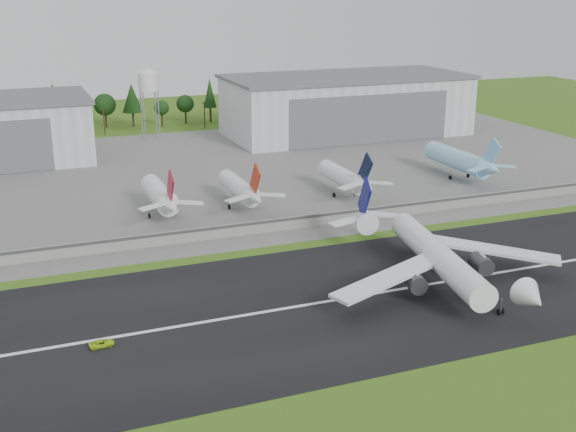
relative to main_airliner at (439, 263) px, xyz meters
name	(u,v)px	position (x,y,z in m)	size (l,w,h in m)	color
ground	(366,319)	(-22.17, -9.57, -4.89)	(600.00, 600.00, 0.00)	#3A6518
runway	(344,299)	(-22.17, 0.43, -4.84)	(320.00, 60.00, 0.10)	black
runway_centerline	(344,299)	(-22.17, 0.43, -4.78)	(220.00, 1.00, 0.02)	white
apron	(204,174)	(-22.17, 110.43, -4.84)	(320.00, 150.00, 0.10)	slate
blast_fence	(269,226)	(-22.17, 45.42, -3.09)	(240.00, 0.61, 3.50)	gray
hangar_east	(346,105)	(52.83, 155.35, 7.73)	(102.00, 47.00, 25.20)	silver
water_tower	(148,80)	(-27.17, 175.43, 19.66)	(8.40, 8.40, 29.40)	#99999E
utility_poles	(156,132)	(-22.17, 190.43, -4.89)	(230.00, 3.00, 12.00)	black
treeline	(150,126)	(-22.17, 205.43, -4.89)	(320.00, 16.00, 22.00)	black
main_airliner	(439,263)	(0.00, 0.00, 0.00)	(56.34, 59.05, 18.17)	white
ground_vehicle	(102,343)	(-71.17, -2.41, -4.17)	(2.06, 4.48, 1.24)	#B4DF1A
parked_jet_red_a	(162,197)	(-45.41, 67.00, 1.36)	(7.36, 31.29, 16.77)	white
parked_jet_red_b	(242,190)	(-22.45, 66.95, 1.05)	(7.36, 31.29, 16.44)	silver
parked_jet_navy	(347,178)	(10.63, 66.97, 1.15)	(7.36, 31.29, 16.54)	white
parked_jet_skyblue	(463,161)	(55.22, 72.04, 1.58)	(7.36, 37.29, 17.04)	#8ED2F5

